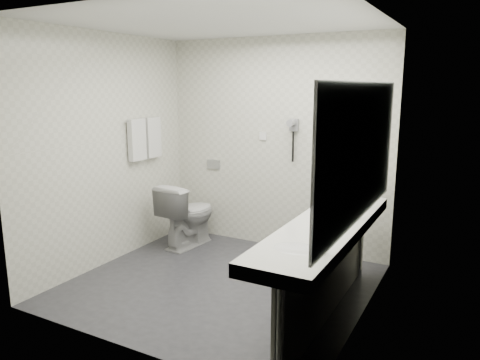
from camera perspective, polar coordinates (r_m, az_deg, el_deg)
The scene contains 31 objects.
floor at distance 4.68m, azimuth -2.55°, elevation -12.84°, with size 2.80×2.80×0.00m, color #29292F.
ceiling at distance 4.29m, azimuth -2.87°, elevation 19.14°, with size 2.80×2.80×0.00m, color silver.
wall_back at distance 5.46m, azimuth 4.36°, elevation 4.38°, with size 2.80×2.80×0.00m, color beige.
wall_front at distance 3.29m, azimuth -14.45°, elevation -0.87°, with size 2.80×2.80×0.00m, color beige.
wall_left at distance 5.17m, azimuth -16.16°, elevation 3.54°, with size 2.60×2.60×0.00m, color beige.
wall_right at distance 3.80m, azimuth 15.73°, elevation 0.72°, with size 2.60×2.60×0.00m, color beige.
vanity_counter at distance 3.79m, azimuth 10.60°, elevation -6.09°, with size 0.55×2.20×0.10m, color silver.
vanity_panel at distance 3.93m, azimuth 10.71°, elevation -12.05°, with size 0.03×2.15×0.75m, color gray.
vanity_post_near at distance 3.05m, azimuth 4.93°, elevation -19.35°, with size 0.06×0.06×0.75m, color silver.
vanity_post_far at distance 4.86m, azimuth 14.84°, elevation -7.53°, with size 0.06×0.06×0.75m, color silver.
mirror at distance 3.57m, azimuth 14.96°, elevation 3.36°, with size 0.02×2.20×1.05m, color #B2BCC6.
basin_near at distance 3.19m, azimuth 6.98°, elevation -8.72°, with size 0.40×0.31×0.05m, color silver.
basin_far at distance 4.38m, azimuth 13.24°, elevation -3.29°, with size 0.40×0.31×0.05m, color silver.
faucet_near at distance 3.10m, azimuth 10.41°, elevation -7.69°, with size 0.04×0.04×0.15m, color silver.
faucet_far at distance 4.31m, azimuth 15.79°, elevation -2.42°, with size 0.04×0.04×0.15m, color silver.
soap_bottle_a at distance 3.78m, azimuth 12.93°, elevation -4.58°, with size 0.05×0.05×0.11m, color white.
soap_bottle_b at distance 3.81m, azimuth 11.97°, elevation -4.63°, with size 0.06×0.06×0.08m, color white.
glass_left at distance 3.96m, azimuth 14.31°, elevation -3.88°, with size 0.06×0.06×0.11m, color silver.
glass_right at distance 3.97m, azimuth 14.38°, elevation -3.95°, with size 0.05×0.05×0.10m, color silver.
toilet at distance 5.65m, azimuth -6.51°, elevation -4.26°, with size 0.44×0.78×0.79m, color silver.
flush_plate at distance 5.88m, azimuth -3.33°, elevation 1.97°, with size 0.18×0.02×0.12m, color #B2B5BA.
pedal_bin at distance 4.95m, azimuth 3.79°, elevation -9.83°, with size 0.18×0.18×0.26m, color #B2B5BA.
bin_lid at distance 4.90m, azimuth 3.81°, elevation -8.36°, with size 0.18×0.18×0.01m, color #B2B5BA.
towel_rail at distance 5.51m, azimuth -11.95°, elevation 7.37°, with size 0.02×0.02×0.62m, color silver.
towel_near at distance 5.42m, azimuth -12.72°, elevation 4.92°, with size 0.07×0.24×0.48m, color silver.
towel_far at distance 5.63m, azimuth -10.85°, elevation 5.25°, with size 0.07×0.24×0.48m, color silver.
dryer_cradle at distance 5.31m, azimuth 6.75°, elevation 6.84°, with size 0.10×0.04×0.14m, color gray.
dryer_barrel at distance 5.24m, azimuth 6.48°, elevation 7.11°, with size 0.08×0.08×0.14m, color gray.
dryer_cord at distance 5.32m, azimuth 6.63°, elevation 4.14°, with size 0.02×0.02×0.35m, color black.
switch_plate_a at distance 5.50m, azimuth 2.89°, elevation 5.50°, with size 0.09×0.02×0.09m, color silver.
switch_plate_b at distance 5.23m, azimuth 9.85°, elevation 5.03°, with size 0.09×0.02×0.09m, color silver.
Camera 1 is at (2.20, -3.65, 1.95)m, focal length 34.19 mm.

